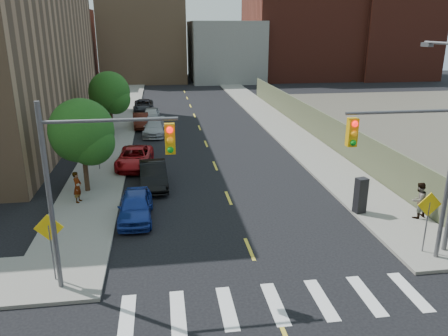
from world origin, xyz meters
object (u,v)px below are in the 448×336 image
object	(u,v)px
parked_car_maroon	(141,121)
pedestrian_east	(419,200)
parked_car_silver	(154,128)
parked_car_grey	(144,105)
parked_car_white	(151,115)
payphone	(361,195)
parked_car_blue	(135,206)
parked_car_red	(135,157)
pedestrian_west	(77,187)
parked_car_black	(153,175)

from	to	relation	value
parked_car_maroon	pedestrian_east	size ratio (longest dim) A/B	2.23
parked_car_silver	parked_car_grey	world-z (taller)	parked_car_silver
parked_car_white	pedestrian_east	world-z (taller)	pedestrian_east
parked_car_maroon	parked_car_grey	size ratio (longest dim) A/B	0.87
parked_car_white	parked_car_maroon	distance (m)	2.72
parked_car_maroon	payphone	size ratio (longest dim) A/B	2.22
parked_car_blue	parked_car_red	xyz separation A→B (m)	(-0.46, 8.70, -0.02)
parked_car_silver	parked_car_maroon	distance (m)	3.41
payphone	parked_car_white	bearing A→B (deg)	102.31
parked_car_silver	payphone	bearing A→B (deg)	-57.15
parked_car_silver	pedestrian_east	bearing A→B (deg)	-52.90
parked_car_red	pedestrian_west	size ratio (longest dim) A/B	2.83
parked_car_blue	payphone	size ratio (longest dim) A/B	2.22
parked_car_blue	parked_car_silver	bearing A→B (deg)	87.72
parked_car_maroon	parked_car_red	bearing A→B (deg)	-94.86
pedestrian_west	pedestrian_east	distance (m)	17.69
parked_car_white	parked_car_maroon	size ratio (longest dim) A/B	1.03
parked_car_maroon	payphone	distance (m)	25.04
pedestrian_east	pedestrian_west	bearing A→B (deg)	-34.34
parked_car_silver	parked_car_maroon	xyz separation A→B (m)	(-1.30, 3.15, 0.02)
pedestrian_east	parked_car_red	bearing A→B (deg)	-56.47
parked_car_maroon	pedestrian_east	xyz separation A→B (m)	(14.38, -23.09, 0.39)
parked_car_blue	pedestrian_east	world-z (taller)	pedestrian_east
parked_car_blue	pedestrian_west	bearing A→B (deg)	143.34
parked_car_red	parked_car_silver	xyz separation A→B (m)	(1.30, 9.10, -0.01)
parked_car_red	parked_car_white	world-z (taller)	parked_car_white
parked_car_red	parked_car_maroon	size ratio (longest dim) A/B	1.18
parked_car_white	parked_car_maroon	world-z (taller)	parked_car_white
parked_car_grey	payphone	bearing A→B (deg)	-69.22
parked_car_silver	parked_car_grey	xyz separation A→B (m)	(-1.30, 11.73, -0.01)
parked_car_black	parked_car_silver	bearing A→B (deg)	86.92
parked_car_maroon	pedestrian_east	bearing A→B (deg)	-62.95
parked_car_grey	parked_car_white	bearing A→B (deg)	-81.32
parked_car_black	parked_car_red	distance (m)	4.26
payphone	pedestrian_west	bearing A→B (deg)	154.85
parked_car_grey	parked_car_silver	bearing A→B (deg)	-83.94
parked_car_silver	parked_car_blue	bearing A→B (deg)	-88.87
parked_car_black	pedestrian_west	distance (m)	4.61
parked_car_grey	payphone	size ratio (longest dim) A/B	2.55
parked_car_silver	parked_car_white	xyz separation A→B (m)	(-0.35, 5.70, 0.06)
parked_car_black	payphone	world-z (taller)	payphone
parked_car_blue	parked_car_silver	size ratio (longest dim) A/B	0.90
parked_car_black	parked_car_grey	distance (m)	24.92
payphone	pedestrian_east	xyz separation A→B (m)	(2.58, -1.01, -0.00)
parked_car_red	parked_car_maroon	world-z (taller)	parked_car_maroon
parked_car_grey	pedestrian_east	xyz separation A→B (m)	(14.38, -31.67, 0.42)
parked_car_grey	pedestrian_east	size ratio (longest dim) A/B	2.56
parked_car_silver	pedestrian_west	world-z (taller)	pedestrian_west
parked_car_silver	pedestrian_west	size ratio (longest dim) A/B	2.65
parked_car_blue	parked_car_black	xyz separation A→B (m)	(0.84, 4.64, 0.04)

